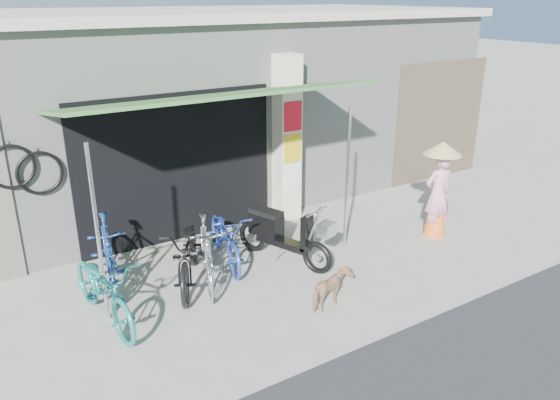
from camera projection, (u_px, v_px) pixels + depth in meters
ground at (328, 281)px, 8.00m from camera, size 80.00×80.00×0.00m
bicycle_shop at (183, 102)px, 11.37m from camera, size 12.30×5.30×3.66m
shop_pillar at (286, 139)px, 9.83m from camera, size 0.42×0.44×3.00m
awning at (216, 99)px, 7.94m from camera, size 4.60×1.88×2.72m
neighbour_right at (439, 121)px, 12.09m from camera, size 2.60×0.06×2.60m
bike_teal at (104, 289)px, 6.85m from camera, size 0.82×1.87×0.95m
bike_blue at (108, 254)px, 7.70m from camera, size 0.81×1.77×1.03m
bike_black at (189, 253)px, 7.78m from camera, size 1.45×1.95×0.98m
bike_silver at (206, 253)px, 7.78m from camera, size 0.99×1.69×0.98m
bike_navy at (226, 237)px, 8.42m from camera, size 0.93×1.77×0.88m
street_dog at (331, 290)px, 7.25m from camera, size 0.70×0.46×0.54m
moped at (281, 234)px, 8.46m from camera, size 0.80×1.72×1.01m
nun at (438, 189)px, 9.27m from camera, size 0.64×0.64×1.67m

